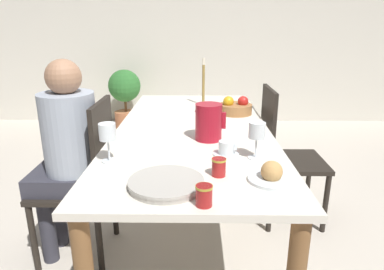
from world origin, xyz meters
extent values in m
plane|color=beige|center=(0.00, 0.00, 0.00)|extent=(20.00, 20.00, 0.00)
cube|color=beige|center=(0.00, 2.98, 1.30)|extent=(10.00, 0.06, 2.60)
cube|color=silver|center=(0.00, 0.00, 0.76)|extent=(0.89, 1.93, 0.03)
cylinder|color=brown|center=(-0.38, 0.91, 0.37)|extent=(0.07, 0.07, 0.74)
cylinder|color=brown|center=(0.38, 0.91, 0.37)|extent=(0.07, 0.07, 0.74)
cylinder|color=black|center=(-0.89, -0.30, 0.21)|extent=(0.04, 0.04, 0.42)
cylinder|color=black|center=(-0.89, 0.07, 0.21)|extent=(0.04, 0.04, 0.42)
cylinder|color=black|center=(-0.52, -0.30, 0.21)|extent=(0.04, 0.04, 0.42)
cylinder|color=black|center=(-0.52, 0.07, 0.21)|extent=(0.04, 0.04, 0.42)
cube|color=black|center=(-0.70, -0.12, 0.44)|extent=(0.42, 0.42, 0.03)
cube|color=black|center=(-0.51, -0.12, 0.70)|extent=(0.03, 0.39, 0.50)
cylinder|color=black|center=(0.89, 0.49, 0.21)|extent=(0.04, 0.04, 0.42)
cylinder|color=black|center=(0.89, 0.12, 0.21)|extent=(0.04, 0.04, 0.42)
cylinder|color=black|center=(0.52, 0.49, 0.21)|extent=(0.04, 0.04, 0.42)
cylinder|color=black|center=(0.52, 0.12, 0.21)|extent=(0.04, 0.04, 0.42)
cube|color=black|center=(0.70, 0.30, 0.44)|extent=(0.42, 0.42, 0.03)
cube|color=black|center=(0.51, 0.30, 0.70)|extent=(0.03, 0.39, 0.50)
cylinder|color=#33333D|center=(-0.85, -0.20, 0.23)|extent=(0.09, 0.09, 0.45)
cylinder|color=#33333D|center=(-0.85, -0.04, 0.23)|extent=(0.09, 0.09, 0.45)
cube|color=#33333D|center=(-0.77, -0.12, 0.50)|extent=(0.30, 0.34, 0.11)
cylinder|color=#9EA8B7|center=(-0.68, -0.12, 0.77)|extent=(0.30, 0.30, 0.46)
sphere|color=#A37556|center=(-0.68, -0.12, 1.09)|extent=(0.19, 0.19, 0.19)
cylinder|color=#A37556|center=(-0.78, 0.09, 0.89)|extent=(0.25, 0.06, 0.20)
cylinder|color=#A31423|center=(0.09, -0.21, 0.87)|extent=(0.14, 0.14, 0.19)
cube|color=#A31423|center=(0.17, -0.21, 0.88)|extent=(0.02, 0.02, 0.09)
cone|color=#A31423|center=(0.03, -0.21, 0.95)|extent=(0.04, 0.04, 0.04)
cylinder|color=white|center=(-0.36, -0.52, 0.77)|extent=(0.07, 0.07, 0.00)
cylinder|color=white|center=(-0.36, -0.52, 0.83)|extent=(0.01, 0.01, 0.10)
cylinder|color=white|center=(-0.36, -0.52, 0.91)|extent=(0.07, 0.07, 0.07)
cylinder|color=white|center=(0.29, -0.48, 0.77)|extent=(0.07, 0.07, 0.00)
cylinder|color=white|center=(0.29, -0.48, 0.82)|extent=(0.01, 0.01, 0.09)
cylinder|color=white|center=(0.29, -0.48, 0.91)|extent=(0.07, 0.07, 0.07)
cylinder|color=orange|center=(0.29, -0.48, 0.89)|extent=(0.06, 0.06, 0.04)
cylinder|color=silver|center=(0.16, -0.44, 0.78)|extent=(0.12, 0.12, 0.01)
cylinder|color=silver|center=(0.16, -0.44, 0.81)|extent=(0.07, 0.07, 0.06)
cube|color=silver|center=(0.20, -0.44, 0.81)|extent=(0.01, 0.01, 0.03)
cylinder|color=#B7B2A8|center=(-0.09, -0.77, 0.78)|extent=(0.28, 0.28, 0.02)
cylinder|color=#B7B2A8|center=(-0.09, -0.77, 0.80)|extent=(0.28, 0.28, 0.01)
cylinder|color=silver|center=(0.31, -0.71, 0.78)|extent=(0.18, 0.18, 0.01)
sphere|color=tan|center=(0.31, -0.71, 0.81)|extent=(0.08, 0.08, 0.08)
cylinder|color=#A81E1E|center=(0.11, -0.67, 0.81)|extent=(0.06, 0.06, 0.07)
cylinder|color=gold|center=(0.11, -0.67, 0.84)|extent=(0.06, 0.06, 0.01)
cylinder|color=#A81E1E|center=(0.05, -0.91, 0.81)|extent=(0.06, 0.06, 0.07)
cylinder|color=gold|center=(0.05, -0.91, 0.84)|extent=(0.06, 0.06, 0.01)
cylinder|color=#9E6B3D|center=(0.29, 0.35, 0.81)|extent=(0.23, 0.23, 0.07)
sphere|color=red|center=(0.34, 0.34, 0.86)|extent=(0.07, 0.07, 0.07)
sphere|color=gold|center=(0.24, 0.33, 0.86)|extent=(0.07, 0.07, 0.07)
cylinder|color=olive|center=(0.07, 0.60, 0.78)|extent=(0.06, 0.06, 0.01)
cylinder|color=olive|center=(0.07, 0.60, 0.93)|extent=(0.02, 0.02, 0.29)
cylinder|color=beige|center=(0.07, 0.60, 1.10)|extent=(0.02, 0.02, 0.05)
cylinder|color=#A8603D|center=(-0.94, 2.61, 0.11)|extent=(0.31, 0.31, 0.22)
cylinder|color=brown|center=(-0.94, 2.61, 0.31)|extent=(0.04, 0.04, 0.17)
sphere|color=#2D6B2D|center=(-0.94, 2.61, 0.57)|extent=(0.43, 0.43, 0.43)
camera|label=1|loc=(0.02, -1.93, 1.35)|focal=32.00mm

